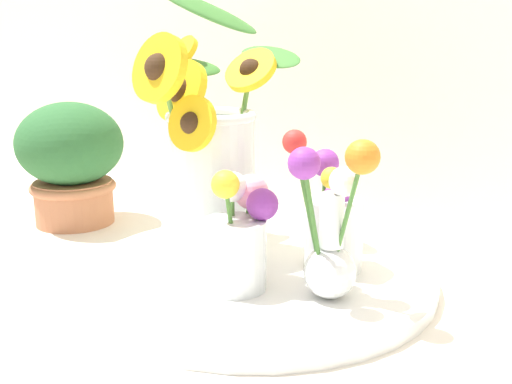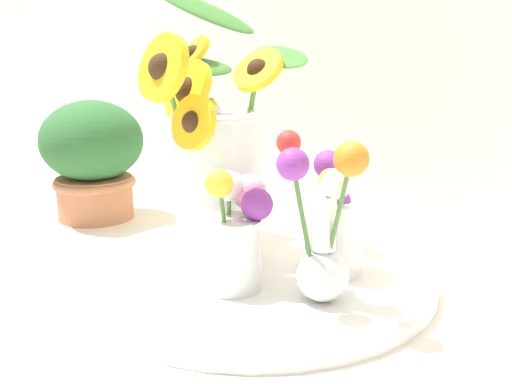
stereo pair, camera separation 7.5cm
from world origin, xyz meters
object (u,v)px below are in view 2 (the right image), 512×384
vase_bulb_right (322,231)px  potted_plant (92,155)px  mason_jar_sunflowers (214,159)px  vase_small_center (233,235)px  vase_small_back (334,227)px  serving_tray (256,274)px

vase_bulb_right → potted_plant: vase_bulb_right is taller
vase_bulb_right → mason_jar_sunflowers: bearing=172.7°
vase_small_center → mason_jar_sunflowers: bearing=149.4°
vase_small_center → vase_bulb_right: size_ratio=0.76×
vase_bulb_right → vase_small_back: size_ratio=1.25×
vase_small_back → mason_jar_sunflowers: bearing=-161.9°
vase_bulb_right → vase_small_back: vase_bulb_right is taller
mason_jar_sunflowers → potted_plant: 0.32m
vase_small_back → serving_tray: bearing=-140.1°
vase_small_back → vase_small_center: bearing=-113.9°
vase_small_back → potted_plant: (-0.48, -0.07, 0.03)m
mason_jar_sunflowers → vase_bulb_right: size_ratio=1.87×
vase_small_center → potted_plant: size_ratio=0.70×
vase_bulb_right → potted_plant: (-0.53, 0.01, 0.01)m
vase_bulb_right → vase_small_back: (-0.05, 0.08, -0.03)m
vase_bulb_right → vase_small_center: bearing=-159.3°
vase_small_center → vase_bulb_right: bearing=20.7°
mason_jar_sunflowers → vase_bulb_right: 0.22m
vase_small_center → potted_plant: potted_plant is taller
serving_tray → vase_small_center: vase_small_center is taller
vase_small_center → potted_plant: bearing=172.9°
mason_jar_sunflowers → vase_small_center: bearing=-30.6°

